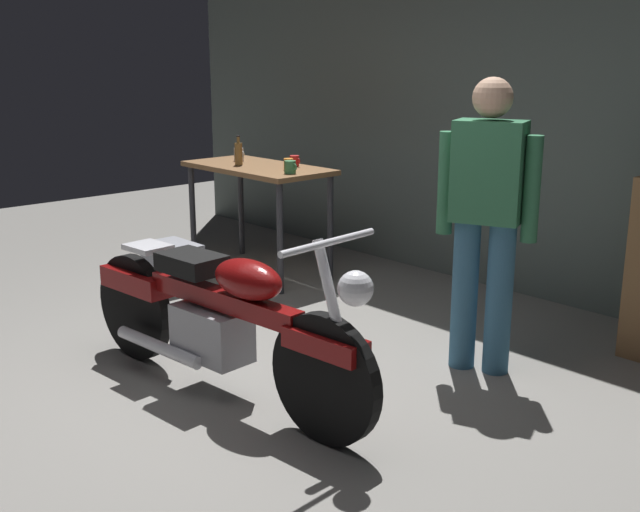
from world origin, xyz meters
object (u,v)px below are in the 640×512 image
person_standing (486,214)px  mug_green_speckled (290,167)px  motorcycle (219,316)px  storage_bin (173,265)px  mug_red_diner (295,161)px  mug_white_ceramic (239,154)px  mug_orange_travel (289,164)px  bottle (239,153)px

person_standing → mug_green_speckled: bearing=-29.0°
motorcycle → storage_bin: 2.15m
mug_green_speckled → person_standing: bearing=-7.4°
person_standing → mug_red_diner: bearing=-34.9°
motorcycle → storage_bin: (-1.93, 0.92, -0.28)m
motorcycle → mug_green_speckled: (-1.27, 1.58, 0.50)m
mug_white_ceramic → mug_orange_travel: bearing=-2.7°
mug_green_speckled → bottle: bottle is taller
motorcycle → mug_red_diner: (-1.54, 1.86, 0.49)m
bottle → mug_orange_travel: bearing=15.0°
motorcycle → mug_green_speckled: mug_green_speckled is taller
mug_white_ceramic → mug_orange_travel: mug_white_ceramic is taller
mug_green_speckled → mug_white_ceramic: bearing=170.2°
mug_red_diner → bottle: bearing=-141.7°
storage_bin → mug_white_ceramic: (-0.19, 0.81, 0.78)m
mug_red_diner → motorcycle: bearing=-50.3°
person_standing → storage_bin: size_ratio=3.80×
motorcycle → bottle: bearing=136.1°
person_standing → storage_bin: person_standing is taller
storage_bin → mug_green_speckled: (0.66, 0.67, 0.78)m
person_standing → mug_red_diner: (-2.25, 0.53, 0.02)m
storage_bin → mug_green_speckled: size_ratio=3.60×
motorcycle → mug_green_speckled: size_ratio=17.92×
mug_green_speckled → mug_white_ceramic: (-0.84, 0.15, 0.01)m
mug_white_ceramic → mug_red_diner: bearing=12.5°
person_standing → mug_red_diner: size_ratio=15.74×
mug_white_ceramic → motorcycle: bearing=-39.3°
mug_white_ceramic → bottle: 0.27m
mug_white_ceramic → mug_orange_travel: 0.69m
person_standing → mug_green_speckled: 2.00m
mug_white_ceramic → bottle: bottle is taller
storage_bin → mug_orange_travel: mug_orange_travel is taller
mug_green_speckled → mug_red_diner: mug_green_speckled is taller
mug_white_ceramic → mug_red_diner: 0.59m
person_standing → bottle: (-2.62, 0.24, 0.07)m
storage_bin → mug_red_diner: (0.39, 0.94, 0.77)m
mug_white_ceramic → storage_bin: bearing=-77.1°
person_standing → mug_orange_travel: person_standing is taller
mug_green_speckled → mug_white_ceramic: mug_white_ceramic is taller
motorcycle → mug_white_ceramic: size_ratio=18.66×
mug_green_speckled → mug_white_ceramic: size_ratio=1.04×
person_standing → bottle: person_standing is taller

